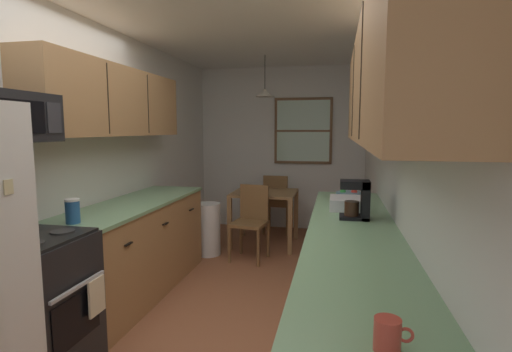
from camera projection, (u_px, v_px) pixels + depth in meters
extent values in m
plane|color=#995B3D|center=(242.00, 292.00, 3.77)|extent=(12.00, 12.00, 0.00)
cube|color=silver|center=(112.00, 160.00, 3.89)|extent=(0.10, 9.00, 2.55)
cube|color=silver|center=(393.00, 165.00, 3.34)|extent=(0.10, 9.00, 2.55)
cube|color=silver|center=(281.00, 149.00, 6.19)|extent=(4.40, 0.10, 2.55)
cube|color=white|center=(241.00, 16.00, 3.46)|extent=(4.40, 9.00, 0.08)
cube|color=beige|center=(8.00, 187.00, 1.78)|extent=(0.01, 0.05, 0.07)
cube|color=black|center=(33.00, 309.00, 2.44)|extent=(0.62, 0.62, 0.90)
cube|color=black|center=(77.00, 319.00, 2.38)|extent=(0.01, 0.43, 0.30)
cube|color=silver|center=(79.00, 286.00, 2.35)|extent=(0.02, 0.49, 0.02)
cube|color=black|center=(28.00, 238.00, 2.39)|extent=(0.59, 0.58, 0.02)
cylinder|color=#2D2D2D|center=(25.00, 229.00, 2.55)|extent=(0.15, 0.15, 0.01)
cylinder|color=#2D2D2D|center=(30.00, 244.00, 2.23)|extent=(0.15, 0.15, 0.01)
cylinder|color=#2D2D2D|center=(63.00, 232.00, 2.49)|extent=(0.15, 0.15, 0.01)
cube|color=black|center=(2.00, 117.00, 2.32)|extent=(0.38, 0.60, 0.30)
cube|color=black|center=(22.00, 117.00, 2.23)|extent=(0.01, 0.36, 0.19)
cube|color=#2D2D33|center=(54.00, 118.00, 2.48)|extent=(0.01, 0.12, 0.19)
cube|color=#A87A4C|center=(136.00, 249.00, 3.72)|extent=(0.60, 1.99, 0.87)
cube|color=#7AA87A|center=(135.00, 203.00, 3.67)|extent=(0.63, 2.01, 0.03)
cube|color=black|center=(129.00, 244.00, 2.98)|extent=(0.02, 0.10, 0.01)
cube|color=black|center=(166.00, 224.00, 3.62)|extent=(0.02, 0.10, 0.01)
cube|color=black|center=(191.00, 210.00, 4.27)|extent=(0.02, 0.10, 0.01)
cube|color=#A87A4C|center=(114.00, 102.00, 3.53)|extent=(0.32, 2.09, 0.62)
cube|color=#2D2319|center=(108.00, 99.00, 3.17)|extent=(0.01, 0.01, 0.57)
cube|color=#2D2319|center=(148.00, 104.00, 3.83)|extent=(0.01, 0.01, 0.57)
cube|color=#A87A4C|center=(353.00, 299.00, 2.62)|extent=(0.60, 3.34, 0.87)
cube|color=#7AA87A|center=(355.00, 234.00, 2.57)|extent=(0.63, 3.36, 0.03)
cube|color=black|center=(294.00, 315.00, 1.84)|extent=(0.02, 0.10, 0.01)
cube|color=black|center=(304.00, 273.00, 2.38)|extent=(0.02, 0.10, 0.01)
cube|color=black|center=(310.00, 246.00, 2.92)|extent=(0.02, 0.10, 0.01)
cube|color=black|center=(314.00, 228.00, 3.46)|extent=(0.02, 0.10, 0.01)
cube|color=black|center=(317.00, 215.00, 4.00)|extent=(0.02, 0.10, 0.01)
cube|color=#A87A4C|center=(384.00, 83.00, 2.37)|extent=(0.32, 3.04, 0.73)
cube|color=#2D2319|center=(361.00, 72.00, 1.92)|extent=(0.01, 0.01, 0.67)
cube|color=#2D2319|center=(353.00, 91.00, 2.89)|extent=(0.01, 0.01, 0.67)
cube|color=olive|center=(265.00, 193.00, 5.27)|extent=(0.85, 0.78, 0.03)
cube|color=olive|center=(230.00, 224.00, 5.04)|extent=(0.06, 0.06, 0.71)
cube|color=olive|center=(290.00, 227.00, 4.88)|extent=(0.06, 0.06, 0.71)
cube|color=olive|center=(243.00, 213.00, 5.74)|extent=(0.06, 0.06, 0.71)
cube|color=olive|center=(296.00, 215.00, 5.58)|extent=(0.06, 0.06, 0.71)
cube|color=brown|center=(249.00, 224.00, 4.66)|extent=(0.45, 0.45, 0.04)
cube|color=brown|center=(254.00, 203.00, 4.81)|extent=(0.37, 0.08, 0.45)
cylinder|color=brown|center=(258.00, 248.00, 4.46)|extent=(0.04, 0.04, 0.43)
cylinder|color=brown|center=(229.00, 245.00, 4.58)|extent=(0.04, 0.04, 0.43)
cylinder|color=brown|center=(268.00, 240.00, 4.80)|extent=(0.04, 0.04, 0.43)
cylinder|color=brown|center=(241.00, 237.00, 4.92)|extent=(0.04, 0.04, 0.43)
cube|color=brown|center=(278.00, 204.00, 5.93)|extent=(0.43, 0.43, 0.04)
cube|color=brown|center=(275.00, 191.00, 5.73)|extent=(0.37, 0.06, 0.45)
cylinder|color=brown|center=(269.00, 215.00, 6.18)|extent=(0.04, 0.04, 0.43)
cylinder|color=brown|center=(292.00, 217.00, 6.08)|extent=(0.04, 0.04, 0.43)
cylinder|color=brown|center=(263.00, 220.00, 5.84)|extent=(0.04, 0.04, 0.43)
cylinder|color=brown|center=(287.00, 222.00, 5.73)|extent=(0.04, 0.04, 0.43)
cylinder|color=black|center=(265.00, 72.00, 5.07)|extent=(0.01, 0.01, 0.44)
cone|color=beige|center=(265.00, 93.00, 5.11)|extent=(0.27, 0.27, 0.10)
sphere|color=white|center=(265.00, 91.00, 5.10)|extent=(0.06, 0.06, 0.06)
cube|color=brown|center=(303.00, 131.00, 6.02)|extent=(0.90, 0.04, 1.02)
cube|color=#B2D1B7|center=(303.00, 131.00, 6.00)|extent=(0.82, 0.01, 0.94)
cube|color=brown|center=(303.00, 131.00, 6.00)|extent=(0.82, 0.02, 0.03)
cylinder|color=white|center=(208.00, 229.00, 4.88)|extent=(0.31, 0.31, 0.66)
cylinder|color=#265999|center=(73.00, 212.00, 2.80)|extent=(0.10, 0.10, 0.16)
cylinder|color=white|center=(72.00, 200.00, 2.79)|extent=(0.10, 0.10, 0.02)
cube|color=beige|center=(97.00, 296.00, 2.51)|extent=(0.02, 0.16, 0.24)
cube|color=black|center=(354.00, 217.00, 2.96)|extent=(0.22, 0.18, 0.02)
cube|color=black|center=(365.00, 200.00, 2.93)|extent=(0.06, 0.18, 0.29)
cube|color=black|center=(355.00, 184.00, 2.93)|extent=(0.22, 0.18, 0.06)
cylinder|color=#331E14|center=(352.00, 208.00, 2.96)|extent=(0.11, 0.11, 0.11)
cylinder|color=#BF3F33|center=(387.00, 335.00, 1.19)|extent=(0.08, 0.08, 0.10)
torus|color=#BF3F33|center=(406.00, 335.00, 1.17)|extent=(0.05, 0.01, 0.05)
cylinder|color=#597F9E|center=(348.00, 195.00, 3.85)|extent=(0.24, 0.24, 0.06)
cylinder|color=black|center=(348.00, 194.00, 3.84)|extent=(0.20, 0.20, 0.03)
sphere|color=red|center=(354.00, 192.00, 3.83)|extent=(0.06, 0.06, 0.06)
sphere|color=green|center=(343.00, 192.00, 3.85)|extent=(0.06, 0.06, 0.06)
cube|color=silver|center=(346.00, 203.00, 3.31)|extent=(0.28, 0.34, 0.10)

